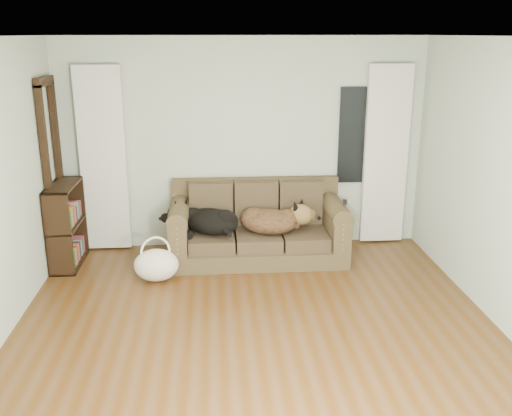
{
  "coord_description": "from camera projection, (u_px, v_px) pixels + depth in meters",
  "views": [
    {
      "loc": [
        -0.36,
        -4.48,
        2.63
      ],
      "look_at": [
        0.1,
        1.6,
        0.75
      ],
      "focal_mm": 40.0,
      "sensor_mm": 36.0,
      "label": 1
    }
  ],
  "objects": [
    {
      "name": "floor",
      "position": [
        258.0,
        341.0,
        5.06
      ],
      "size": [
        5.0,
        5.0,
        0.0
      ],
      "primitive_type": "plane",
      "color": "#4B2B0D",
      "rests_on": "ground"
    },
    {
      "name": "curtain_right",
      "position": [
        386.0,
        156.0,
        7.16
      ],
      "size": [
        0.55,
        0.08,
        2.25
      ],
      "primitive_type": "cube",
      "color": "white",
      "rests_on": "ground"
    },
    {
      "name": "tote_bag",
      "position": [
        156.0,
        267.0,
        6.28
      ],
      "size": [
        0.51,
        0.4,
        0.36
      ],
      "primitive_type": "ellipsoid",
      "rotation": [
        0.0,
        0.0,
        0.03
      ],
      "color": "#EDE5CB",
      "rests_on": "floor"
    },
    {
      "name": "curtain_left",
      "position": [
        103.0,
        160.0,
        6.91
      ],
      "size": [
        0.55,
        0.08,
        2.25
      ],
      "primitive_type": "cube",
      "color": "white",
      "rests_on": "ground"
    },
    {
      "name": "door_casing",
      "position": [
        54.0,
        176.0,
        6.55
      ],
      "size": [
        0.07,
        0.6,
        2.1
      ],
      "primitive_type": "cube",
      "color": "black",
      "rests_on": "ground"
    },
    {
      "name": "tv_remote",
      "position": [
        345.0,
        202.0,
        6.67
      ],
      "size": [
        0.07,
        0.17,
        0.02
      ],
      "primitive_type": "cube",
      "rotation": [
        0.0,
        0.0,
        -0.19
      ],
      "color": "black",
      "rests_on": "sofa"
    },
    {
      "name": "window_pane",
      "position": [
        358.0,
        135.0,
        7.11
      ],
      "size": [
        0.5,
        0.03,
        1.2
      ],
      "primitive_type": "cube",
      "color": "black",
      "rests_on": "wall_back"
    },
    {
      "name": "bookshelf",
      "position": [
        66.0,
        224.0,
        6.63
      ],
      "size": [
        0.39,
        0.81,
        0.97
      ],
      "primitive_type": "cube",
      "rotation": [
        0.0,
        0.0,
        0.13
      ],
      "color": "black",
      "rests_on": "floor"
    },
    {
      "name": "dog_black_lab",
      "position": [
        207.0,
        222.0,
        6.75
      ],
      "size": [
        0.86,
        0.8,
        0.3
      ],
      "primitive_type": "ellipsoid",
      "rotation": [
        0.0,
        0.0,
        -0.6
      ],
      "color": "black",
      "rests_on": "sofa"
    },
    {
      "name": "dog_shepherd",
      "position": [
        272.0,
        221.0,
        6.76
      ],
      "size": [
        0.85,
        0.74,
        0.32
      ],
      "primitive_type": "ellipsoid",
      "rotation": [
        0.0,
        0.0,
        2.76
      ],
      "color": "black",
      "rests_on": "sofa"
    },
    {
      "name": "wall_back",
      "position": [
        242.0,
        145.0,
        7.06
      ],
      "size": [
        4.5,
        0.04,
        2.6
      ],
      "primitive_type": "cube",
      "color": "#AFC0AA",
      "rests_on": "ground"
    },
    {
      "name": "sofa",
      "position": [
        258.0,
        223.0,
        6.83
      ],
      "size": [
        2.08,
        0.9,
        0.85
      ],
      "primitive_type": "cube",
      "color": "#362E18",
      "rests_on": "floor"
    },
    {
      "name": "ceiling",
      "position": [
        259.0,
        36.0,
        4.3
      ],
      "size": [
        5.0,
        5.0,
        0.0
      ],
      "primitive_type": "plane",
      "color": "white",
      "rests_on": "ground"
    }
  ]
}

